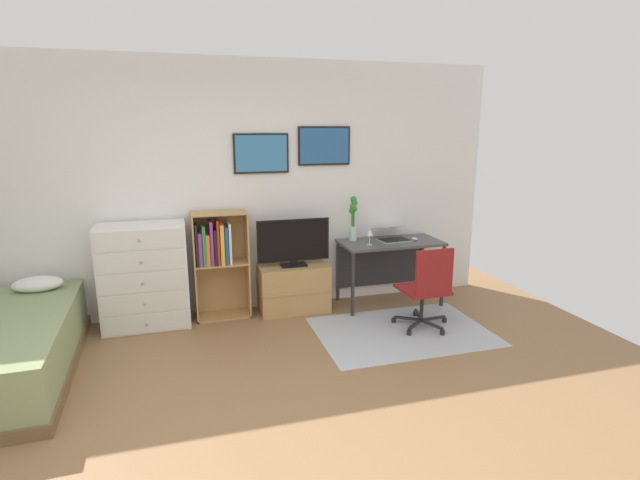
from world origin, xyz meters
TOP-DOWN VIEW (x-y plane):
  - ground_plane at (0.00, 0.00)m, footprint 7.20×7.20m
  - wall_back_with_posters at (0.01, 2.43)m, footprint 6.12×0.09m
  - area_rug at (1.60, 1.30)m, footprint 1.70×1.20m
  - dresser at (-0.85, 2.15)m, footprint 0.85×0.46m
  - bookshelf at (-0.11, 2.22)m, footprint 0.57×0.30m
  - tv_stand at (0.69, 2.17)m, footprint 0.76×0.41m
  - television at (0.69, 2.15)m, footprint 0.79×0.16m
  - desk at (1.80, 2.16)m, footprint 1.14×0.57m
  - office_chair at (1.85, 1.29)m, footprint 0.56×0.58m
  - laptop at (1.85, 2.17)m, footprint 0.39×0.42m
  - computer_mouse at (2.09, 2.05)m, footprint 0.06×0.10m
  - bamboo_vase at (1.41, 2.25)m, footprint 0.09×0.09m
  - wine_glass at (1.51, 1.99)m, footprint 0.07×0.07m

SIDE VIEW (x-z plane):
  - ground_plane at x=0.00m, z-range 0.00..0.00m
  - area_rug at x=1.60m, z-range 0.00..0.01m
  - tv_stand at x=0.69m, z-range 0.00..0.52m
  - office_chair at x=1.85m, z-range 0.03..0.89m
  - dresser at x=-0.85m, z-range 0.00..1.07m
  - desk at x=1.80m, z-range 0.23..0.97m
  - bookshelf at x=-0.11m, z-range 0.11..1.26m
  - computer_mouse at x=2.09m, z-range 0.74..0.77m
  - television at x=0.69m, z-range 0.52..1.04m
  - laptop at x=1.85m, z-range 0.72..0.88m
  - wine_glass at x=1.51m, z-range 0.78..0.96m
  - bamboo_vase at x=1.41m, z-range 0.75..1.25m
  - wall_back_with_posters at x=0.01m, z-range 0.01..2.71m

